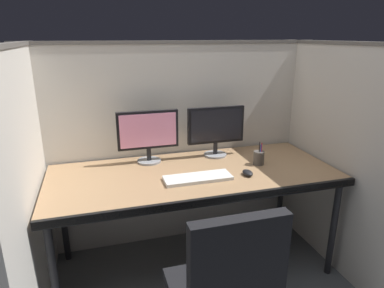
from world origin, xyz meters
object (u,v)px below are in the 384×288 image
(desk, at_px, (195,179))
(monitor_right, at_px, (216,128))
(computer_mouse, at_px, (248,173))
(keyboard_main, at_px, (198,178))
(pen_cup, at_px, (259,158))
(monitor_left, at_px, (148,133))

(desk, distance_m, monitor_right, 0.46)
(monitor_right, bearing_deg, computer_mouse, -80.26)
(monitor_right, relative_size, computer_mouse, 4.48)
(desk, bearing_deg, monitor_right, 48.27)
(keyboard_main, xyz_separation_m, pen_cup, (0.49, 0.14, 0.04))
(monitor_left, bearing_deg, monitor_right, -0.71)
(desk, height_order, pen_cup, pen_cup)
(monitor_right, relative_size, keyboard_main, 1.00)
(desk, bearing_deg, pen_cup, 2.36)
(desk, relative_size, pen_cup, 11.36)
(monitor_left, relative_size, monitor_right, 1.00)
(keyboard_main, distance_m, computer_mouse, 0.33)
(desk, relative_size, keyboard_main, 4.42)
(monitor_left, bearing_deg, pen_cup, -19.70)
(pen_cup, bearing_deg, monitor_right, 131.95)
(monitor_right, height_order, keyboard_main, monitor_right)
(monitor_left, xyz_separation_m, keyboard_main, (0.24, -0.40, -0.20))
(keyboard_main, relative_size, computer_mouse, 4.48)
(pen_cup, bearing_deg, keyboard_main, -164.55)
(monitor_right, height_order, computer_mouse, monitor_right)
(computer_mouse, bearing_deg, pen_cup, 45.14)
(desk, bearing_deg, monitor_left, 132.29)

